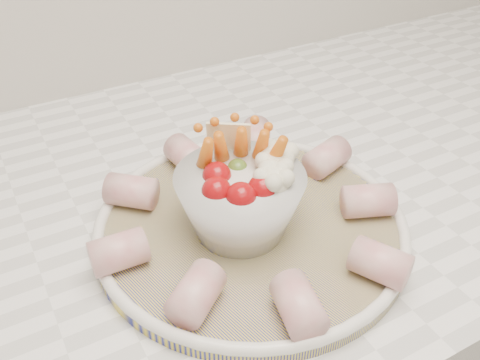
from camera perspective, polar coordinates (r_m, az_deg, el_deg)
serving_platter at (r=0.56m, az=1.17°, el=-4.86°), size 0.39×0.39×0.02m
veggie_bowl at (r=0.52m, az=0.21°, el=-1.69°), size 0.13×0.13×0.11m
cured_meat_rolls at (r=0.54m, az=1.20°, el=-3.15°), size 0.32×0.31×0.03m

